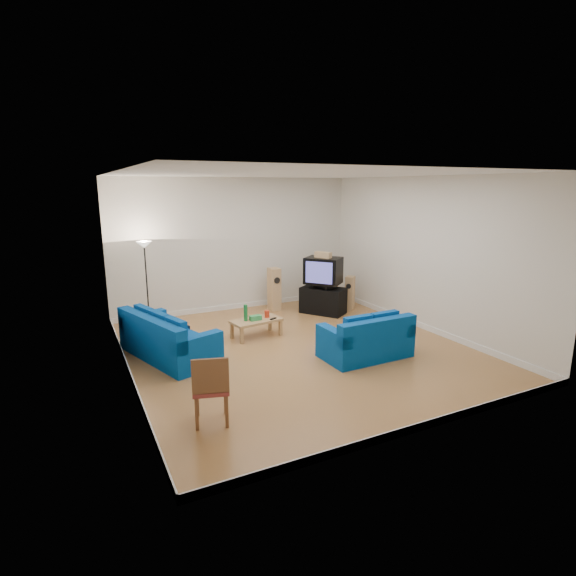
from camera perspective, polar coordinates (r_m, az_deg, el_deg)
name	(u,v)px	position (r m, az deg, el deg)	size (l,w,h in m)	color
room	(298,268)	(8.10, 1.26, 2.50)	(6.01, 6.51, 3.21)	brown
sofa_three_seat	(166,342)	(8.31, -15.22, -6.58)	(1.49, 2.25, 0.80)	navy
sofa_loveseat	(367,342)	(8.15, 10.00, -6.72)	(1.57, 0.90, 0.78)	navy
coffee_table	(256,322)	(9.12, -4.05, -4.32)	(1.07, 0.64, 0.37)	tan
bottle	(246,313)	(8.99, -5.40, -3.14)	(0.08, 0.08, 0.33)	#197233
tissue_box	(255,318)	(9.04, -4.16, -3.80)	(0.23, 0.13, 0.10)	green
red_canister	(267,314)	(9.21, -2.70, -3.32)	(0.10, 0.10, 0.14)	red
remote	(273,319)	(9.11, -1.90, -3.90)	(0.16, 0.05, 0.02)	black
tv_stand	(323,300)	(10.81, 4.48, -1.58)	(1.02, 0.57, 0.63)	black
av_receiver	(325,285)	(10.74, 4.74, 0.33)	(0.46, 0.38, 0.11)	black
television	(323,271)	(10.65, 4.49, 2.23)	(0.97, 1.00, 0.62)	black
centre_speaker	(323,255)	(10.54, 4.48, 4.22)	(0.39, 0.16, 0.14)	tan
speaker_left	(274,289)	(11.01, -1.76, -0.14)	(0.25, 0.33, 1.05)	tan
speaker_right	(350,293)	(11.17, 7.86, -0.63)	(0.31, 0.31, 0.84)	tan
floor_lamp	(145,257)	(9.97, -17.72, 3.82)	(0.32, 0.32, 1.86)	black
dining_chair	(211,386)	(5.88, -9.78, -12.17)	(0.56, 0.56, 0.95)	brown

